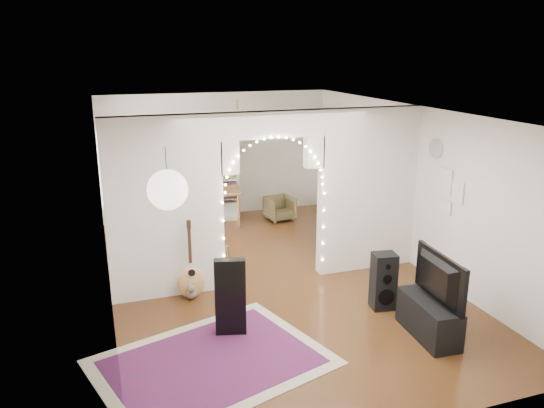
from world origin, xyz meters
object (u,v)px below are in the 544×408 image
object	(u,v)px
dining_table	(212,193)
dining_chair_right	(280,208)
floor_speaker	(383,281)
bookcase	(199,181)
dining_chair_left	(205,260)
acoustic_guitar	(191,270)
media_console	(429,318)

from	to	relation	value
dining_table	dining_chair_right	size ratio (longest dim) A/B	2.29
floor_speaker	bookcase	bearing A→B (deg)	117.16
dining_table	dining_chair_left	size ratio (longest dim) A/B	2.17
acoustic_guitar	bookcase	bearing A→B (deg)	92.40
media_console	dining_chair_left	size ratio (longest dim) A/B	1.67
acoustic_guitar	bookcase	distance (m)	3.87
dining_chair_left	dining_chair_right	size ratio (longest dim) A/B	1.06
media_console	dining_chair_left	world-z (taller)	dining_chair_left
media_console	dining_chair_right	bearing A→B (deg)	95.78
bookcase	dining_table	size ratio (longest dim) A/B	1.34
dining_chair_right	dining_chair_left	bearing A→B (deg)	-140.39
dining_chair_left	dining_chair_right	distance (m)	3.24
dining_chair_left	floor_speaker	bearing A→B (deg)	-61.82
floor_speaker	dining_chair_right	xyz separation A→B (m)	(-0.01, 4.36, -0.15)
acoustic_guitar	media_console	distance (m)	3.40
floor_speaker	bookcase	xyz separation A→B (m)	(-1.66, 4.94, 0.46)
acoustic_guitar	dining_chair_left	bearing A→B (deg)	79.60
bookcase	dining_chair_left	xyz separation A→B (m)	(-0.51, -3.00, -0.60)
dining_table	acoustic_guitar	bearing A→B (deg)	-99.89
acoustic_guitar	dining_chair_right	xyz separation A→B (m)	(2.52, 3.17, -0.19)
acoustic_guitar	bookcase	xyz separation A→B (m)	(0.87, 3.75, 0.42)
floor_speaker	dining_chair_left	world-z (taller)	floor_speaker
acoustic_guitar	dining_table	bearing A→B (deg)	87.94
acoustic_guitar	dining_table	xyz separation A→B (m)	(1.06, 3.35, 0.23)
acoustic_guitar	dining_chair_left	world-z (taller)	acoustic_guitar
dining_table	dining_chair_right	world-z (taller)	dining_table
media_console	dining_chair_left	bearing A→B (deg)	133.43
floor_speaker	dining_chair_left	bearing A→B (deg)	146.78
floor_speaker	media_console	world-z (taller)	floor_speaker
dining_table	media_console	bearing A→B (deg)	-65.59
acoustic_guitar	bookcase	world-z (taller)	bookcase
floor_speaker	media_console	distance (m)	0.91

